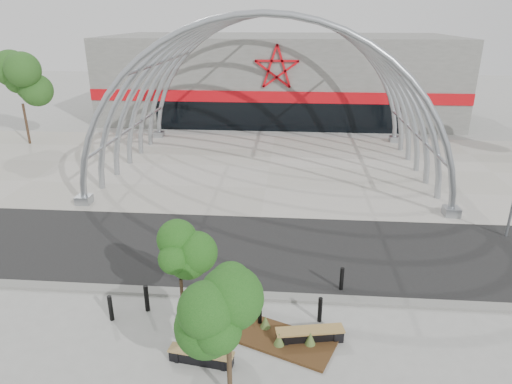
{
  "coord_description": "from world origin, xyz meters",
  "views": [
    {
      "loc": [
        1.55,
        -14.74,
        9.94
      ],
      "look_at": [
        0.0,
        4.0,
        2.6
      ],
      "focal_mm": 32.0,
      "sensor_mm": 36.0,
      "label": 1
    }
  ],
  "objects_px": {
    "bench_1": "(310,335)",
    "street_tree_0": "(180,260)",
    "street_tree_1": "(228,310)",
    "bollard_2": "(260,314)",
    "bench_0": "(201,357)"
  },
  "relations": [
    {
      "from": "bench_0",
      "to": "bench_1",
      "type": "bearing_deg",
      "value": 20.63
    },
    {
      "from": "bollard_2",
      "to": "bench_1",
      "type": "bearing_deg",
      "value": -22.9
    },
    {
      "from": "street_tree_0",
      "to": "bench_0",
      "type": "xyz_separation_m",
      "value": [
        0.96,
        -1.78,
        -2.31
      ]
    },
    {
      "from": "street_tree_1",
      "to": "bench_0",
      "type": "distance_m",
      "value": 3.17
    },
    {
      "from": "street_tree_0",
      "to": "bollard_2",
      "type": "relative_size",
      "value": 3.94
    },
    {
      "from": "street_tree_1",
      "to": "bench_1",
      "type": "relative_size",
      "value": 1.79
    },
    {
      "from": "bench_1",
      "to": "street_tree_0",
      "type": "bearing_deg",
      "value": 172.95
    },
    {
      "from": "street_tree_0",
      "to": "bollard_2",
      "type": "bearing_deg",
      "value": 3.92
    },
    {
      "from": "street_tree_0",
      "to": "bollard_2",
      "type": "distance_m",
      "value": 3.33
    },
    {
      "from": "street_tree_1",
      "to": "bollard_2",
      "type": "xyz_separation_m",
      "value": [
        0.59,
        3.23,
        -2.47
      ]
    },
    {
      "from": "street_tree_0",
      "to": "street_tree_1",
      "type": "height_order",
      "value": "street_tree_1"
    },
    {
      "from": "bench_0",
      "to": "bollard_2",
      "type": "bearing_deg",
      "value": 50.03
    },
    {
      "from": "street_tree_0",
      "to": "bench_0",
      "type": "distance_m",
      "value": 3.07
    },
    {
      "from": "bench_1",
      "to": "bollard_2",
      "type": "xyz_separation_m",
      "value": [
        -1.68,
        0.71,
        0.22
      ]
    },
    {
      "from": "street_tree_0",
      "to": "street_tree_1",
      "type": "bearing_deg",
      "value": -56.52
    }
  ]
}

